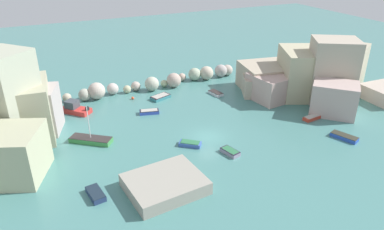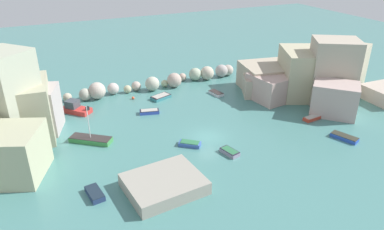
{
  "view_description": "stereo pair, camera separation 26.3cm",
  "coord_description": "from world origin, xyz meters",
  "px_view_note": "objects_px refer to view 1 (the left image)",
  "views": [
    {
      "loc": [
        -18.42,
        -34.79,
        22.07
      ],
      "look_at": [
        0.0,
        4.64,
        1.0
      ],
      "focal_mm": 33.82,
      "sensor_mm": 36.0,
      "label": 1
    },
    {
      "loc": [
        -18.18,
        -34.9,
        22.07
      ],
      "look_at": [
        0.0,
        4.64,
        1.0
      ],
      "focal_mm": 33.82,
      "sensor_mm": 36.0,
      "label": 2
    }
  ],
  "objects_px": {
    "stone_dock": "(165,184)",
    "channel_buoy": "(133,98)",
    "moored_boat_3": "(216,93)",
    "moored_boat_10": "(160,97)",
    "moored_boat_8": "(312,118)",
    "moored_boat_9": "(251,84)",
    "moored_boat_2": "(96,194)",
    "moored_boat_6": "(230,152)",
    "moored_boat_0": "(344,137)",
    "moored_boat_5": "(190,144)",
    "moored_boat_11": "(75,108)",
    "moored_boat_4": "(91,140)",
    "moored_boat_1": "(149,112)",
    "moored_boat_7": "(168,188)"
  },
  "relations": [
    {
      "from": "moored_boat_10",
      "to": "moored_boat_8",
      "type": "bearing_deg",
      "value": -63.6
    },
    {
      "from": "moored_boat_4",
      "to": "moored_boat_5",
      "type": "height_order",
      "value": "moored_boat_4"
    },
    {
      "from": "moored_boat_0",
      "to": "moored_boat_11",
      "type": "xyz_separation_m",
      "value": [
        -28.86,
        21.86,
        0.37
      ]
    },
    {
      "from": "moored_boat_1",
      "to": "moored_boat_5",
      "type": "xyz_separation_m",
      "value": [
        1.5,
        -10.53,
        -0.02
      ]
    },
    {
      "from": "moored_boat_2",
      "to": "moored_boat_11",
      "type": "distance_m",
      "value": 20.17
    },
    {
      "from": "stone_dock",
      "to": "moored_boat_11",
      "type": "bearing_deg",
      "value": 103.28
    },
    {
      "from": "moored_boat_6",
      "to": "moored_boat_9",
      "type": "distance_m",
      "value": 22.3
    },
    {
      "from": "moored_boat_8",
      "to": "moored_boat_1",
      "type": "bearing_deg",
      "value": -36.43
    },
    {
      "from": "moored_boat_11",
      "to": "stone_dock",
      "type": "bearing_deg",
      "value": 149.32
    },
    {
      "from": "moored_boat_0",
      "to": "moored_boat_6",
      "type": "xyz_separation_m",
      "value": [
        -14.53,
        2.94,
        0.01
      ]
    },
    {
      "from": "moored_boat_2",
      "to": "moored_boat_5",
      "type": "height_order",
      "value": "moored_boat_2"
    },
    {
      "from": "stone_dock",
      "to": "moored_boat_1",
      "type": "bearing_deg",
      "value": 76.05
    },
    {
      "from": "moored_boat_6",
      "to": "moored_boat_8",
      "type": "height_order",
      "value": "moored_boat_6"
    },
    {
      "from": "stone_dock",
      "to": "moored_boat_0",
      "type": "height_order",
      "value": "stone_dock"
    },
    {
      "from": "moored_boat_0",
      "to": "moored_boat_4",
      "type": "bearing_deg",
      "value": 45.83
    },
    {
      "from": "moored_boat_6",
      "to": "moored_boat_10",
      "type": "height_order",
      "value": "moored_boat_10"
    },
    {
      "from": "moored_boat_7",
      "to": "moored_boat_10",
      "type": "relative_size",
      "value": 0.96
    },
    {
      "from": "moored_boat_6",
      "to": "moored_boat_9",
      "type": "relative_size",
      "value": 0.76
    },
    {
      "from": "moored_boat_2",
      "to": "moored_boat_8",
      "type": "height_order",
      "value": "moored_boat_2"
    },
    {
      "from": "channel_buoy",
      "to": "moored_boat_1",
      "type": "relative_size",
      "value": 0.16
    },
    {
      "from": "moored_boat_6",
      "to": "moored_boat_10",
      "type": "bearing_deg",
      "value": 170.64
    },
    {
      "from": "moored_boat_3",
      "to": "moored_boat_0",
      "type": "bearing_deg",
      "value": 11.37
    },
    {
      "from": "channel_buoy",
      "to": "moored_boat_0",
      "type": "height_order",
      "value": "moored_boat_0"
    },
    {
      "from": "moored_boat_0",
      "to": "moored_boat_11",
      "type": "relative_size",
      "value": 0.78
    },
    {
      "from": "moored_boat_5",
      "to": "moored_boat_7",
      "type": "xyz_separation_m",
      "value": [
        -5.52,
        -6.81,
        -0.01
      ]
    },
    {
      "from": "moored_boat_2",
      "to": "moored_boat_9",
      "type": "height_order",
      "value": "moored_boat_2"
    },
    {
      "from": "moored_boat_1",
      "to": "moored_boat_0",
      "type": "bearing_deg",
      "value": -26.86
    },
    {
      "from": "moored_boat_3",
      "to": "stone_dock",
      "type": "bearing_deg",
      "value": -49.81
    },
    {
      "from": "moored_boat_8",
      "to": "channel_buoy",
      "type": "bearing_deg",
      "value": -46.77
    },
    {
      "from": "moored_boat_2",
      "to": "moored_boat_5",
      "type": "xyz_separation_m",
      "value": [
        12.14,
        4.79,
        -0.04
      ]
    },
    {
      "from": "moored_boat_1",
      "to": "channel_buoy",
      "type": "bearing_deg",
      "value": 110.98
    },
    {
      "from": "moored_boat_0",
      "to": "moored_boat_3",
      "type": "distance_m",
      "value": 20.71
    },
    {
      "from": "moored_boat_4",
      "to": "moored_boat_9",
      "type": "xyz_separation_m",
      "value": [
        28.15,
        7.72,
        -0.05
      ]
    },
    {
      "from": "moored_boat_2",
      "to": "moored_boat_11",
      "type": "xyz_separation_m",
      "value": [
        1.2,
        20.13,
        0.34
      ]
    },
    {
      "from": "moored_boat_8",
      "to": "moored_boat_10",
      "type": "bearing_deg",
      "value": -50.31
    },
    {
      "from": "channel_buoy",
      "to": "moored_boat_8",
      "type": "bearing_deg",
      "value": -40.0
    },
    {
      "from": "moored_boat_4",
      "to": "moored_boat_8",
      "type": "height_order",
      "value": "moored_boat_4"
    },
    {
      "from": "moored_boat_6",
      "to": "moored_boat_7",
      "type": "relative_size",
      "value": 0.77
    },
    {
      "from": "stone_dock",
      "to": "moored_boat_4",
      "type": "xyz_separation_m",
      "value": [
        -4.78,
        12.5,
        -0.33
      ]
    },
    {
      "from": "channel_buoy",
      "to": "moored_boat_4",
      "type": "distance_m",
      "value": 13.43
    },
    {
      "from": "moored_boat_9",
      "to": "moored_boat_11",
      "type": "xyz_separation_m",
      "value": [
        -28.55,
        1.74,
        0.35
      ]
    },
    {
      "from": "moored_boat_0",
      "to": "moored_boat_2",
      "type": "xyz_separation_m",
      "value": [
        -30.07,
        1.73,
        0.03
      ]
    },
    {
      "from": "stone_dock",
      "to": "moored_boat_7",
      "type": "height_order",
      "value": "stone_dock"
    },
    {
      "from": "stone_dock",
      "to": "moored_boat_2",
      "type": "bearing_deg",
      "value": 164.03
    },
    {
      "from": "stone_dock",
      "to": "moored_boat_10",
      "type": "bearing_deg",
      "value": 70.6
    },
    {
      "from": "moored_boat_3",
      "to": "moored_boat_8",
      "type": "height_order",
      "value": "moored_boat_8"
    },
    {
      "from": "stone_dock",
      "to": "channel_buoy",
      "type": "height_order",
      "value": "stone_dock"
    },
    {
      "from": "moored_boat_11",
      "to": "moored_boat_8",
      "type": "bearing_deg",
      "value": -162.77
    },
    {
      "from": "moored_boat_11",
      "to": "moored_boat_2",
      "type": "bearing_deg",
      "value": 132.62
    },
    {
      "from": "moored_boat_9",
      "to": "moored_boat_2",
      "type": "bearing_deg",
      "value": -69.14
    }
  ]
}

